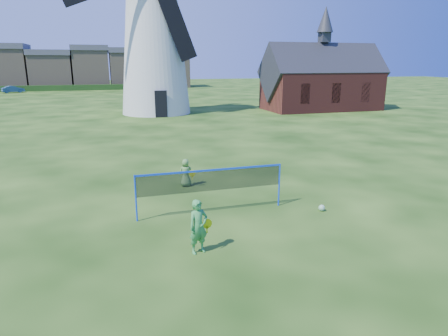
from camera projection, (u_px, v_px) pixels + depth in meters
ground at (223, 215)px, 13.26m from camera, size 220.00×220.00×0.00m
windmill at (154, 39)px, 37.96m from camera, size 16.17×6.77×21.15m
chapel at (322, 82)px, 42.13m from camera, size 12.52×6.07×10.59m
badminton_net at (211, 181)px, 13.15m from camera, size 5.05×0.05×1.55m
player_girl at (198, 227)px, 10.46m from camera, size 0.73×0.50×1.50m
player_boy at (186, 173)px, 16.22m from camera, size 0.66×0.45×1.15m
play_ball at (322, 208)px, 13.59m from camera, size 0.22×0.22×0.22m
terraced_houses at (13, 68)px, 73.34m from camera, size 65.71×8.40×8.29m
car_right at (13, 89)px, 66.41m from camera, size 3.67×2.44×1.14m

